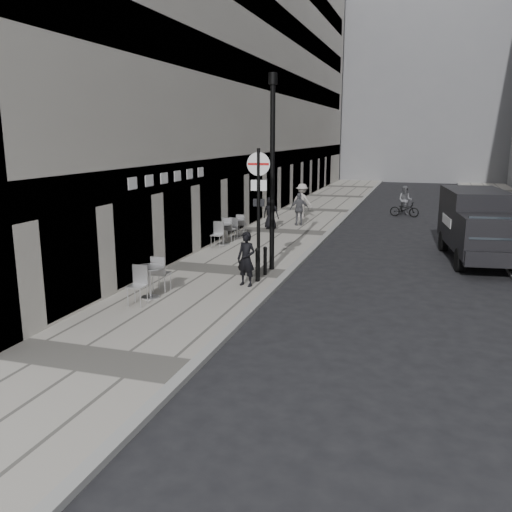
{
  "coord_description": "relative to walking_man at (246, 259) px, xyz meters",
  "views": [
    {
      "loc": [
        4.09,
        -5.92,
        4.48
      ],
      "look_at": [
        0.01,
        7.14,
        1.4
      ],
      "focal_mm": 38.0,
      "sensor_mm": 36.0,
      "label": 1
    }
  ],
  "objects": [
    {
      "name": "cyclist",
      "position": [
        3.83,
        16.4,
        -0.26
      ],
      "size": [
        1.65,
        0.8,
        1.71
      ],
      "rotation": [
        0.0,
        0.0,
        -0.16
      ],
      "color": "black",
      "rests_on": "ground"
    },
    {
      "name": "panel_van",
      "position": [
        6.73,
        6.08,
        0.49
      ],
      "size": [
        2.65,
        5.53,
        2.51
      ],
      "rotation": [
        0.0,
        0.0,
        0.13
      ],
      "color": "black",
      "rests_on": "ground"
    },
    {
      "name": "sign_post",
      "position": [
        0.17,
        0.67,
        1.74
      ],
      "size": [
        0.68,
        0.14,
        3.97
      ],
      "rotation": [
        0.0,
        0.0,
        0.12
      ],
      "color": "black",
      "rests_on": "sidewalk"
    },
    {
      "name": "pedestrian_c",
      "position": [
        -2.0,
        9.7,
        -0.04
      ],
      "size": [
        0.78,
        0.54,
        1.52
      ],
      "primitive_type": "imported",
      "rotation": [
        0.0,
        0.0,
        3.07
      ],
      "color": "black",
      "rests_on": "sidewalk"
    },
    {
      "name": "sidewalk",
      "position": [
        -1.23,
        9.31,
        -0.86
      ],
      "size": [
        4.0,
        60.0,
        0.12
      ],
      "primitive_type": "cube",
      "color": "#99958B",
      "rests_on": "ground"
    },
    {
      "name": "cafe_table_far",
      "position": [
        -2.83,
        7.26,
        -0.34
      ],
      "size": [
        0.71,
        1.6,
        0.91
      ],
      "color": "#AEAEB0",
      "rests_on": "sidewalk"
    },
    {
      "name": "building_left",
      "position": [
        -5.23,
        15.81,
        8.08
      ],
      "size": [
        4.0,
        45.0,
        18.0
      ],
      "primitive_type": "cube",
      "color": "#BCB8AB",
      "rests_on": "ground"
    },
    {
      "name": "walking_man",
      "position": [
        0.0,
        0.0,
        0.0
      ],
      "size": [
        0.66,
        0.52,
        1.61
      ],
      "primitive_type": "imported",
      "rotation": [
        0.0,
        0.0,
        -0.25
      ],
      "color": "black",
      "rests_on": "sidewalk"
    },
    {
      "name": "building_far",
      "position": [
        2.27,
        47.31,
        10.08
      ],
      "size": [
        24.0,
        16.0,
        22.0
      ],
      "primitive_type": "cube",
      "color": "slate",
      "rests_on": "ground"
    },
    {
      "name": "bollard_far",
      "position": [
        0.17,
        1.39,
        -0.38
      ],
      "size": [
        0.11,
        0.11,
        0.85
      ],
      "primitive_type": "cylinder",
      "color": "black",
      "rests_on": "sidewalk"
    },
    {
      "name": "cafe_table_near",
      "position": [
        -2.11,
        -1.94,
        -0.28
      ],
      "size": [
        0.8,
        1.81,
        1.03
      ],
      "color": "silver",
      "rests_on": "sidewalk"
    },
    {
      "name": "cafe_table_mid",
      "position": [
        -2.83,
        5.56,
        -0.29
      ],
      "size": [
        0.79,
        1.77,
        1.01
      ],
      "color": "silver",
      "rests_on": "sidewalk"
    },
    {
      "name": "ground",
      "position": [
        0.77,
        -8.69,
        -0.92
      ],
      "size": [
        120.0,
        120.0,
        0.0
      ],
      "primitive_type": "plane",
      "color": "black",
      "rests_on": "ground"
    },
    {
      "name": "pedestrian_b",
      "position": [
        -1.36,
        13.54,
        0.11
      ],
      "size": [
        1.33,
        1.01,
        1.82
      ],
      "primitive_type": "imported",
      "rotation": [
        0.0,
        0.0,
        2.83
      ],
      "color": "#ABA49E",
      "rests_on": "sidewalk"
    },
    {
      "name": "bollard_near",
      "position": [
        0.17,
        0.57,
        -0.32
      ],
      "size": [
        0.13,
        0.13,
        0.97
      ],
      "primitive_type": "cylinder",
      "color": "black",
      "rests_on": "sidewalk"
    },
    {
      "name": "lamppost",
      "position": [
        0.17,
        2.17,
        2.65
      ],
      "size": [
        0.28,
        0.28,
        6.21
      ],
      "color": "black",
      "rests_on": "sidewalk"
    },
    {
      "name": "pedestrian_a",
      "position": [
        -0.95,
        11.08,
        -0.0
      ],
      "size": [
        1.02,
        0.73,
        1.6
      ],
      "primitive_type": "imported",
      "rotation": [
        0.0,
        0.0,
        3.54
      ],
      "color": "#535358",
      "rests_on": "sidewalk"
    }
  ]
}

